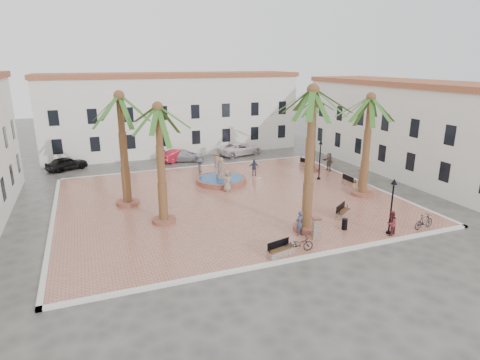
{
  "coord_description": "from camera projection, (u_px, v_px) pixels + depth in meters",
  "views": [
    {
      "loc": [
        -10.24,
        -28.83,
        10.77
      ],
      "look_at": [
        1.0,
        0.0,
        1.6
      ],
      "focal_mm": 30.0,
      "sensor_mm": 36.0,
      "label": 1
    }
  ],
  "objects": [
    {
      "name": "bollard_se",
      "position": [
        316.0,
        228.0,
        24.78
      ],
      "size": [
        0.61,
        0.61,
        1.42
      ],
      "rotation": [
        0.0,
        0.0,
        -0.23
      ],
      "color": "gray",
      "rests_on": "plaza"
    },
    {
      "name": "bench_ne",
      "position": [
        307.0,
        164.0,
        42.2
      ],
      "size": [
        1.1,
        1.7,
        0.86
      ],
      "rotation": [
        0.0,
        0.0,
        1.97
      ],
      "color": "gray",
      "rests_on": "plaza"
    },
    {
      "name": "car_black",
      "position": [
        67.0,
        163.0,
        41.24
      ],
      "size": [
        4.41,
        3.19,
        1.39
      ],
      "primitive_type": "imported",
      "rotation": [
        0.0,
        0.0,
        2.0
      ],
      "color": "black",
      "rests_on": "ground"
    },
    {
      "name": "pedestrian_fountain_a",
      "position": [
        228.0,
        181.0,
        33.94
      ],
      "size": [
        1.07,
        0.97,
        1.84
      ],
      "primitive_type": "imported",
      "rotation": [
        0.0,
        0.0,
        0.54
      ],
      "color": "gray",
      "rests_on": "plaza"
    },
    {
      "name": "building_east",
      "position": [
        410.0,
        127.0,
        39.85
      ],
      "size": [
        7.4,
        26.4,
        9.0
      ],
      "rotation": [
        0.0,
        0.0,
        1.57
      ],
      "color": "white",
      "rests_on": "ground"
    },
    {
      "name": "cyclist_b",
      "position": [
        391.0,
        223.0,
        25.34
      ],
      "size": [
        0.96,
        0.88,
        1.61
      ],
      "primitive_type": "imported",
      "rotation": [
        0.0,
        0.0,
        3.57
      ],
      "color": "maroon",
      "rests_on": "plaza"
    },
    {
      "name": "palm_e",
      "position": [
        370.0,
        110.0,
        31.24
      ],
      "size": [
        5.77,
        5.77,
        8.35
      ],
      "color": "#A15A45",
      "rests_on": "plaza"
    },
    {
      "name": "bicycle_b",
      "position": [
        424.0,
        221.0,
        26.38
      ],
      "size": [
        1.73,
        0.67,
        1.01
      ],
      "primitive_type": "imported",
      "rotation": [
        0.0,
        0.0,
        1.69
      ],
      "color": "black",
      "rests_on": "plaza"
    },
    {
      "name": "building_north",
      "position": [
        173.0,
        113.0,
        48.89
      ],
      "size": [
        30.4,
        7.4,
        9.5
      ],
      "color": "white",
      "rests_on": "ground"
    },
    {
      "name": "kerb_s",
      "position": [
        294.0,
        259.0,
        22.54
      ],
      "size": [
        26.3,
        0.3,
        0.16
      ],
      "primitive_type": "cube",
      "color": "silver",
      "rests_on": "ground"
    },
    {
      "name": "car_white",
      "position": [
        240.0,
        149.0,
        47.9
      ],
      "size": [
        5.85,
        3.74,
        1.5
      ],
      "primitive_type": "imported",
      "rotation": [
        0.0,
        0.0,
        1.82
      ],
      "color": "white",
      "rests_on": "ground"
    },
    {
      "name": "plaza",
      "position": [
        228.0,
        199.0,
        32.36
      ],
      "size": [
        26.0,
        22.0,
        0.15
      ],
      "primitive_type": "cube",
      "color": "#BC735E",
      "rests_on": "ground"
    },
    {
      "name": "bicycle_a",
      "position": [
        299.0,
        244.0,
        23.19
      ],
      "size": [
        1.83,
        0.83,
        0.93
      ],
      "primitive_type": "imported",
      "rotation": [
        0.0,
        0.0,
        1.45
      ],
      "color": "black",
      "rests_on": "plaza"
    },
    {
      "name": "litter_bin",
      "position": [
        345.0,
        224.0,
        26.32
      ],
      "size": [
        0.37,
        0.37,
        0.73
      ],
      "primitive_type": "cylinder",
      "color": "black",
      "rests_on": "plaza"
    },
    {
      "name": "bollard_n",
      "position": [
        217.0,
        161.0,
        41.7
      ],
      "size": [
        0.57,
        0.57,
        1.36
      ],
      "rotation": [
        0.0,
        0.0,
        0.19
      ],
      "color": "gray",
      "rests_on": "plaza"
    },
    {
      "name": "bollard_e",
      "position": [
        362.0,
        178.0,
        35.33
      ],
      "size": [
        0.65,
        0.65,
        1.49
      ],
      "rotation": [
        0.0,
        0.0,
        0.26
      ],
      "color": "gray",
      "rests_on": "plaza"
    },
    {
      "name": "pedestrian_fountain_b",
      "position": [
        254.0,
        168.0,
        38.58
      ],
      "size": [
        1.02,
        0.71,
        1.61
      ],
      "primitive_type": "imported",
      "rotation": [
        0.0,
        0.0,
        -0.37
      ],
      "color": "#33395B",
      "rests_on": "plaza"
    },
    {
      "name": "palm_s",
      "position": [
        312.0,
        106.0,
        24.05
      ],
      "size": [
        5.61,
        5.61,
        9.39
      ],
      "color": "#A15A45",
      "rests_on": "plaza"
    },
    {
      "name": "bench_se",
      "position": [
        343.0,
        213.0,
        28.54
      ],
      "size": [
        1.7,
        1.4,
        0.9
      ],
      "rotation": [
        0.0,
        0.0,
        0.61
      ],
      "color": "gray",
      "rests_on": "plaza"
    },
    {
      "name": "car_silver",
      "position": [
        183.0,
        155.0,
        44.87
      ],
      "size": [
        4.84,
        2.82,
        1.32
      ],
      "primitive_type": "imported",
      "rotation": [
        0.0,
        0.0,
        1.34
      ],
      "color": "#B4B4BD",
      "rests_on": "ground"
    },
    {
      "name": "kerb_w",
      "position": [
        53.0,
        222.0,
        27.84
      ],
      "size": [
        0.3,
        22.3,
        0.16
      ],
      "primitive_type": "cube",
      "color": "silver",
      "rests_on": "ground"
    },
    {
      "name": "lamppost_s",
      "position": [
        393.0,
        197.0,
        25.07
      ],
      "size": [
        0.4,
        0.4,
        3.68
      ],
      "color": "black",
      "rests_on": "plaza"
    },
    {
      "name": "cyclist_a",
      "position": [
        300.0,
        223.0,
        25.25
      ],
      "size": [
        0.68,
        0.54,
        1.66
      ],
      "primitive_type": "imported",
      "rotation": [
        0.0,
        0.0,
        3.4
      ],
      "color": "#3A3F56",
      "rests_on": "plaza"
    },
    {
      "name": "pedestrian_east",
      "position": [
        329.0,
        162.0,
        40.39
      ],
      "size": [
        0.61,
        1.71,
        1.83
      ],
      "primitive_type": "imported",
      "rotation": [
        0.0,
        0.0,
        -1.53
      ],
      "color": "#68594E",
      "rests_on": "plaza"
    },
    {
      "name": "bench_s",
      "position": [
        280.0,
        251.0,
        22.79
      ],
      "size": [
        1.72,
        0.87,
        0.87
      ],
      "rotation": [
        0.0,
        0.0,
        0.24
      ],
      "color": "gray",
      "rests_on": "plaza"
    },
    {
      "name": "kerb_n",
      "position": [
        193.0,
        167.0,
        42.19
      ],
      "size": [
        26.3,
        0.3,
        0.16
      ],
      "primitive_type": "cube",
      "color": "silver",
      "rests_on": "ground"
    },
    {
      "name": "ground",
      "position": [
        228.0,
        200.0,
        32.38
      ],
      "size": [
        120.0,
        120.0,
        0.0
      ],
      "primitive_type": "plane",
      "color": "#56544F",
      "rests_on": "ground"
    },
    {
      "name": "kerb_e",
      "position": [
        361.0,
        182.0,
        36.89
      ],
      "size": [
        0.3,
        22.3,
        0.16
      ],
      "primitive_type": "cube",
      "color": "silver",
      "rests_on": "ground"
    },
    {
      "name": "pedestrian_north",
      "position": [
        200.0,
        168.0,
        37.9
      ],
      "size": [
        0.89,
        1.29,
        1.84
      ],
      "primitive_type": "imported",
      "rotation": [
        0.0,
        0.0,
        1.39
      ],
      "color": "#444549",
      "rests_on": "plaza"
    },
    {
      "name": "fountain",
      "position": [
        221.0,
        179.0,
        36.52
      ],
      "size": [
        4.55,
        4.55,
        2.35
      ],
      "color": "#A15A45",
      "rests_on": "plaza"
    },
    {
      "name": "palm_nw",
      "position": [
        120.0,
        109.0,
        28.94
      ],
      "size": [
        5.73,
        5.73,
        8.67
      ],
      "color": "#A15A45",
      "rests_on": "plaza"
    },
    {
      "name": "bench_e",
      "position": [
        349.0,
        182.0,
        35.85
      ],
      "size": [
        0.53,
        1.67,
        0.88
      ],
      "rotation": [
        0.0,
        0.0,
        1.58
      ],
      "color": "gray",
      "rests_on": "plaza"
    },
    {
      "name": "palm_sw",
      "position": [
        158.0,
        121.0,
        25.67
      ],
      "size": [
        5.28,
        5.28,
        8.21
      ],
      "color": "#A15A45",
      "rests_on": "plaza"
    },
    {
      "name": "car_red",
      "position": [
        179.0,
        155.0,
        44.91
      ],
      "size": [
        4.27,
        2.8,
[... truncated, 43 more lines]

